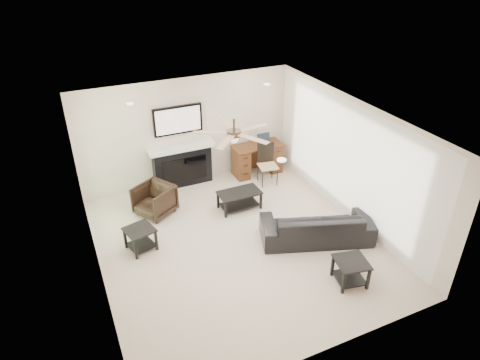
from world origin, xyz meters
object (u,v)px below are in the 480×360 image
(armchair, at_px, (155,200))
(fireplace_unit, at_px, (181,148))
(sofa, at_px, (317,226))
(coffee_table, at_px, (239,200))
(desk, at_px, (257,159))

(armchair, bearing_deg, fireplace_unit, 104.26)
(sofa, distance_m, armchair, 3.37)
(coffee_table, bearing_deg, armchair, 161.55)
(armchair, relative_size, desk, 0.59)
(sofa, relative_size, coffee_table, 2.35)
(armchair, height_order, coffee_table, armchair)
(sofa, bearing_deg, fireplace_unit, -42.01)
(sofa, xyz_separation_m, desk, (0.16, 2.87, 0.07))
(sofa, distance_m, fireplace_unit, 3.57)
(armchair, height_order, desk, desk)
(coffee_table, bearing_deg, sofa, -61.17)
(sofa, relative_size, armchair, 2.92)
(coffee_table, bearing_deg, fireplace_unit, 116.91)
(desk, bearing_deg, sofa, -93.11)
(coffee_table, height_order, desk, desk)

